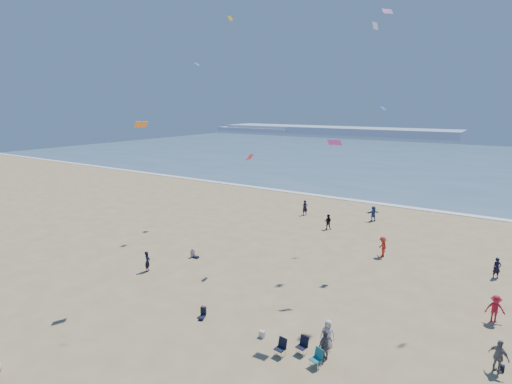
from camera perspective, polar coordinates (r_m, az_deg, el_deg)
The scene contains 11 objects.
ocean at distance 105.42m, azimuth 25.85°, elevation 3.86°, with size 220.00×100.00×0.06m, color #476B84.
surf_line at distance 56.88m, azimuth 19.04°, elevation -1.83°, with size 220.00×1.20×0.08m, color white.
headland_far at distance 193.44m, azimuth 11.03°, elevation 8.63°, with size 110.00×20.00×3.20m, color #7A8EA8.
headland_near at distance 207.62m, azimuth 0.10°, elevation 8.93°, with size 40.00×14.00×2.00m, color #7A8EA8.
standing_flyers at distance 29.26m, azimuth 16.30°, elevation -13.30°, with size 30.60×38.69×1.85m.
seated_group at distance 20.93m, azimuth -4.40°, elevation -25.64°, with size 24.30×23.49×0.84m.
chair_cluster at distance 22.94m, azimuth 6.14°, elevation -21.62°, with size 2.72×1.49×1.00m.
white_tote at distance 24.72m, azimuth 0.87°, elevation -19.63°, with size 0.35×0.20×0.40m, color silver.
black_backpack at distance 24.40m, azimuth 9.91°, elevation -20.33°, with size 0.30×0.22×0.38m, color black.
navy_bag at distance 25.51m, azimuth 31.65°, elevation -20.61°, with size 0.28×0.18×0.34m, color black.
kites_aloft at distance 20.18m, azimuth 25.25°, elevation 12.69°, with size 40.73×37.20×27.52m.
Camera 1 is at (12.95, -8.78, 13.28)m, focal length 28.00 mm.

